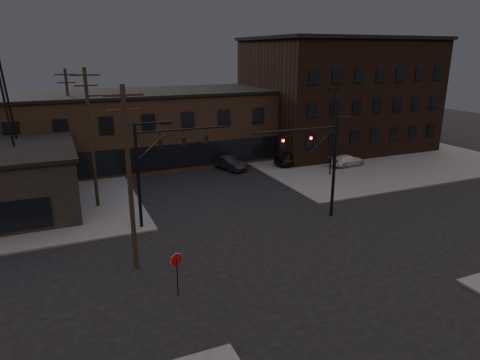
# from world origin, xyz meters

# --- Properties ---
(ground) EXTENTS (140.00, 140.00, 0.00)m
(ground) POSITION_xyz_m (0.00, 0.00, 0.00)
(ground) COLOR black
(ground) RESTS_ON ground
(sidewalk_ne) EXTENTS (30.00, 30.00, 0.15)m
(sidewalk_ne) POSITION_xyz_m (22.00, 22.00, 0.07)
(sidewalk_ne) COLOR #474744
(sidewalk_ne) RESTS_ON ground
(building_row) EXTENTS (40.00, 12.00, 8.00)m
(building_row) POSITION_xyz_m (0.00, 28.00, 4.00)
(building_row) COLOR #51392B
(building_row) RESTS_ON ground
(building_right) EXTENTS (22.00, 16.00, 14.00)m
(building_right) POSITION_xyz_m (22.00, 26.00, 7.00)
(building_right) COLOR black
(building_right) RESTS_ON ground
(traffic_signal_near) EXTENTS (7.12, 0.24, 8.00)m
(traffic_signal_near) POSITION_xyz_m (5.36, 4.50, 4.93)
(traffic_signal_near) COLOR black
(traffic_signal_near) RESTS_ON ground
(traffic_signal_far) EXTENTS (7.12, 0.24, 8.00)m
(traffic_signal_far) POSITION_xyz_m (-6.72, 8.00, 5.01)
(traffic_signal_far) COLOR black
(traffic_signal_far) RESTS_ON ground
(stop_sign) EXTENTS (0.72, 0.33, 2.48)m
(stop_sign) POSITION_xyz_m (-8.00, -1.99, 1.84)
(stop_sign) COLOR black
(stop_sign) RESTS_ON ground
(utility_pole_near) EXTENTS (3.70, 0.28, 11.00)m
(utility_pole_near) POSITION_xyz_m (-9.43, 2.00, 5.87)
(utility_pole_near) COLOR black
(utility_pole_near) RESTS_ON ground
(utility_pole_mid) EXTENTS (3.70, 0.28, 11.50)m
(utility_pole_mid) POSITION_xyz_m (-10.44, 14.00, 6.13)
(utility_pole_mid) COLOR black
(utility_pole_mid) RESTS_ON ground
(utility_pole_far) EXTENTS (2.20, 0.28, 11.00)m
(utility_pole_far) POSITION_xyz_m (-11.50, 26.00, 5.78)
(utility_pole_far) COLOR black
(utility_pole_far) RESTS_ON ground
(lot_light_a) EXTENTS (1.50, 0.28, 9.14)m
(lot_light_a) POSITION_xyz_m (13.00, 14.00, 5.51)
(lot_light_a) COLOR black
(lot_light_a) RESTS_ON ground
(lot_light_b) EXTENTS (1.50, 0.28, 9.14)m
(lot_light_b) POSITION_xyz_m (19.00, 19.00, 5.51)
(lot_light_b) COLOR black
(lot_light_b) RESTS_ON ground
(parked_car_lot_a) EXTENTS (5.06, 2.82, 1.63)m
(parked_car_lot_a) POSITION_xyz_m (11.60, 19.12, 0.96)
(parked_car_lot_a) COLOR black
(parked_car_lot_a) RESTS_ON sidewalk_ne
(parked_car_lot_b) EXTENTS (4.44, 2.18, 1.24)m
(parked_car_lot_b) POSITION_xyz_m (16.98, 16.30, 0.77)
(parked_car_lot_b) COLOR #B0B1B3
(parked_car_lot_b) RESTS_ON sidewalk_ne
(car_crossing) EXTENTS (2.92, 5.00, 1.56)m
(car_crossing) POSITION_xyz_m (4.19, 20.79, 0.78)
(car_crossing) COLOR black
(car_crossing) RESTS_ON ground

